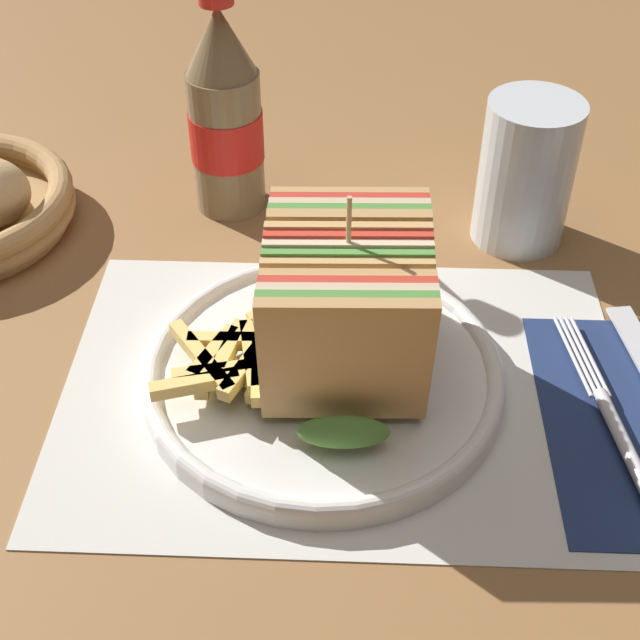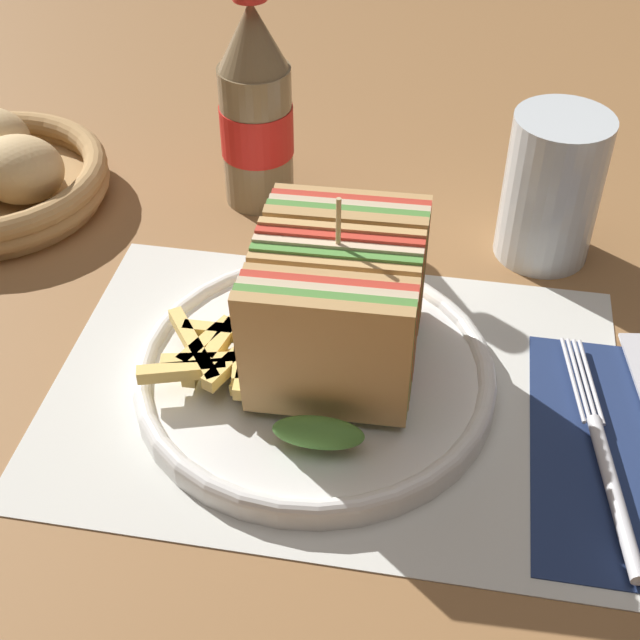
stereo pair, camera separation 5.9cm
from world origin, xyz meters
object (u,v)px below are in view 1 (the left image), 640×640
at_px(club_sandwich, 346,309).
at_px(coke_bottle_near, 221,116).
at_px(plate_main, 319,373).
at_px(fork, 616,437).
at_px(glass_near, 521,182).

xyz_separation_m(club_sandwich, coke_bottle_near, (-0.10, 0.22, 0.01)).
bearing_deg(club_sandwich, plate_main, 177.36).
relative_size(club_sandwich, coke_bottle_near, 0.80).
height_order(plate_main, fork, plate_main).
distance_m(club_sandwich, coke_bottle_near, 0.24).
height_order(club_sandwich, coke_bottle_near, coke_bottle_near).
bearing_deg(plate_main, coke_bottle_near, 111.87).
bearing_deg(fork, glass_near, 90.66).
height_order(fork, coke_bottle_near, coke_bottle_near).
height_order(plate_main, club_sandwich, club_sandwich).
distance_m(plate_main, glass_near, 0.24).
xyz_separation_m(club_sandwich, glass_near, (0.13, 0.18, -0.02)).
distance_m(fork, coke_bottle_near, 0.39).
distance_m(plate_main, fork, 0.19).
relative_size(coke_bottle_near, glass_near, 1.63).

